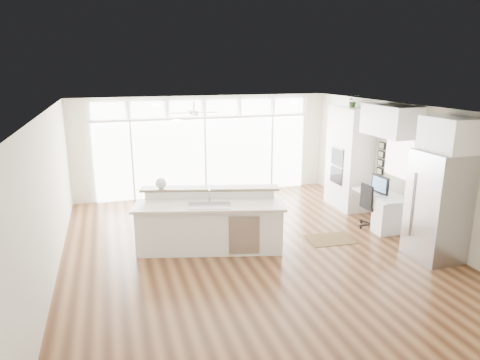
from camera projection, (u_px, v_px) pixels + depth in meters
name	position (u px, v px, depth m)	size (l,w,h in m)	color
floor	(251.00, 249.00, 8.33)	(7.00, 8.00, 0.02)	#452715
ceiling	(252.00, 109.00, 7.64)	(7.00, 8.00, 0.02)	silver
wall_back	(204.00, 146.00, 11.68)	(7.00, 0.04, 2.70)	beige
wall_front	(378.00, 281.00, 4.29)	(7.00, 0.04, 2.70)	beige
wall_left	(48.00, 198.00, 6.99)	(0.04, 8.00, 2.70)	beige
wall_right	(409.00, 169.00, 8.98)	(0.04, 8.00, 2.70)	beige
glass_wall	(205.00, 157.00, 11.70)	(5.80, 0.06, 2.08)	white
transom_row	(204.00, 108.00, 11.36)	(5.90, 0.06, 0.40)	white
desk_window	(399.00, 157.00, 9.20)	(0.04, 0.85, 0.85)	white
ceiling_fan	(194.00, 108.00, 10.14)	(1.16, 1.16, 0.32)	silver
recessed_lights	(248.00, 109.00, 7.83)	(3.40, 3.00, 0.02)	#F0E8CC
oven_cabinet	(349.00, 158.00, 10.58)	(0.64, 1.20, 2.50)	white
desk_nook	(381.00, 210.00, 9.40)	(0.72, 1.30, 0.76)	white
upper_cabinets	(391.00, 121.00, 8.91)	(0.64, 1.30, 0.64)	white
refrigerator	(438.00, 206.00, 7.71)	(0.76, 0.90, 2.00)	#A3A3A7
fridge_cabinet	(450.00, 134.00, 7.40)	(0.64, 0.90, 0.60)	white
framed_photos	(381.00, 158.00, 9.81)	(0.06, 0.22, 0.80)	black
kitchen_island	(210.00, 222.00, 8.15)	(2.84, 1.07, 1.13)	white
rug	(330.00, 239.00, 8.78)	(0.92, 0.66, 0.01)	#332410
office_chair	(374.00, 206.00, 9.32)	(0.51, 0.47, 0.99)	black
fishbowl	(161.00, 183.00, 8.33)	(0.22, 0.22, 0.22)	silver
monitor	(380.00, 184.00, 9.23)	(0.09, 0.52, 0.44)	black
keyboard	(373.00, 194.00, 9.23)	(0.12, 0.33, 0.02)	white
potted_plant	(353.00, 102.00, 10.23)	(0.26, 0.29, 0.23)	#2F5424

